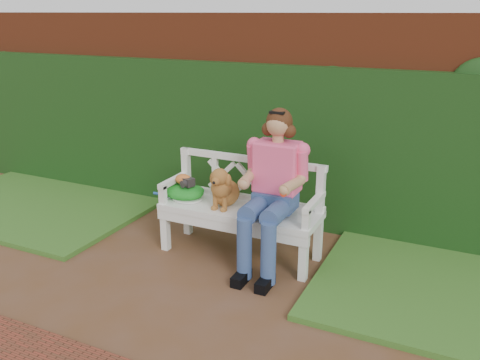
% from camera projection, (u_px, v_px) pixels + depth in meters
% --- Properties ---
extents(ground, '(60.00, 60.00, 0.00)m').
position_uv_depth(ground, '(171.00, 283.00, 4.35)').
color(ground, '#57341A').
extents(brick_wall, '(10.00, 0.30, 2.20)m').
position_uv_depth(brick_wall, '(260.00, 117.00, 5.63)').
color(brick_wall, maroon).
rests_on(brick_wall, ground).
extents(ivy_hedge, '(10.00, 0.18, 1.70)m').
position_uv_depth(ivy_hedge, '(251.00, 143.00, 5.52)').
color(ivy_hedge, '#1A3E14').
rests_on(ivy_hedge, ground).
extents(grass_left, '(2.60, 2.00, 0.05)m').
position_uv_depth(grass_left, '(42.00, 203.00, 6.09)').
color(grass_left, '#265E18').
rests_on(grass_left, ground).
extents(grass_right, '(2.60, 2.00, 0.05)m').
position_uv_depth(grass_right, '(480.00, 294.00, 4.14)').
color(grass_right, '#265E18').
rests_on(grass_right, ground).
extents(garden_bench, '(1.60, 0.64, 0.48)m').
position_uv_depth(garden_bench, '(240.00, 231.00, 4.79)').
color(garden_bench, white).
rests_on(garden_bench, ground).
extents(seated_woman, '(0.68, 0.86, 1.42)m').
position_uv_depth(seated_woman, '(275.00, 190.00, 4.48)').
color(seated_woman, '#EC4E79').
rests_on(seated_woman, ground).
extents(dog, '(0.37, 0.43, 0.40)m').
position_uv_depth(dog, '(225.00, 186.00, 4.68)').
color(dog, '#9A6422').
rests_on(dog, garden_bench).
extents(tennis_racket, '(0.60, 0.37, 0.03)m').
position_uv_depth(tennis_racket, '(185.00, 198.00, 4.91)').
color(tennis_racket, white).
rests_on(tennis_racket, garden_bench).
extents(green_bag, '(0.50, 0.46, 0.14)m').
position_uv_depth(green_bag, '(184.00, 191.00, 4.93)').
color(green_bag, '#27672D').
rests_on(green_bag, garden_bench).
extents(camera_item, '(0.14, 0.13, 0.08)m').
position_uv_depth(camera_item, '(188.00, 182.00, 4.86)').
color(camera_item, '#272424').
rests_on(camera_item, green_bag).
extents(baseball_glove, '(0.20, 0.18, 0.10)m').
position_uv_depth(baseball_glove, '(183.00, 179.00, 4.90)').
color(baseball_glove, '#CB672A').
rests_on(baseball_glove, green_bag).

